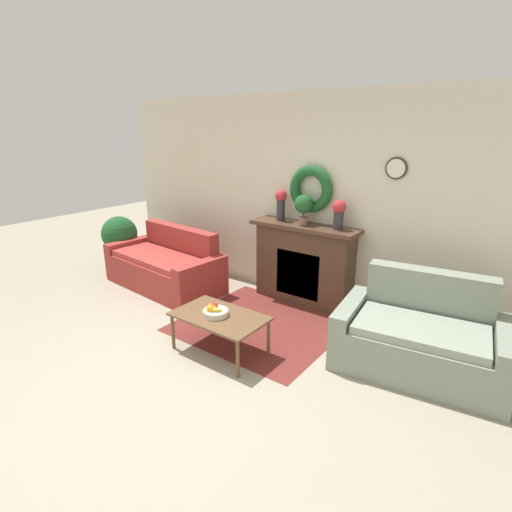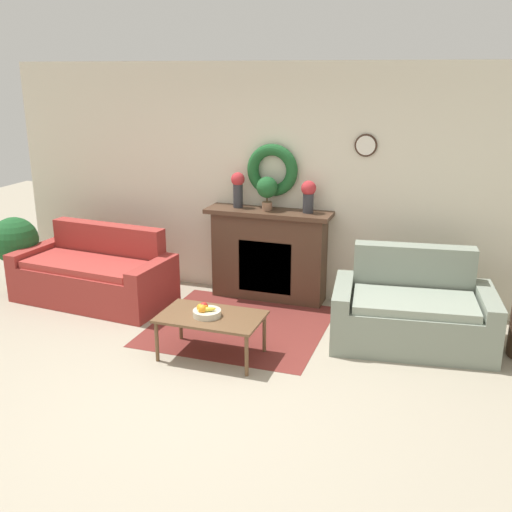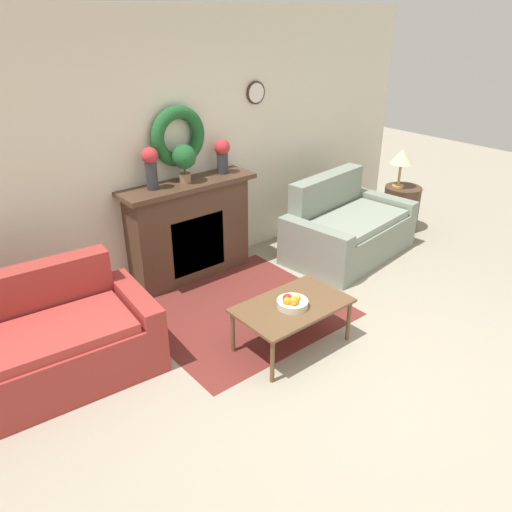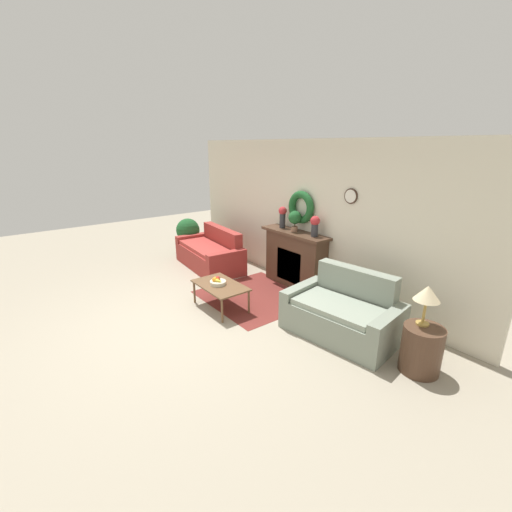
{
  "view_description": "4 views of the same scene",
  "coord_description": "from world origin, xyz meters",
  "px_view_note": "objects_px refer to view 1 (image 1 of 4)",
  "views": [
    {
      "loc": [
        2.46,
        -1.97,
        2.26
      ],
      "look_at": [
        -0.06,
        1.43,
        0.89
      ],
      "focal_mm": 28.0,
      "sensor_mm": 36.0,
      "label": 1
    },
    {
      "loc": [
        2.0,
        -3.94,
        2.61
      ],
      "look_at": [
        0.23,
        1.27,
        0.89
      ],
      "focal_mm": 42.0,
      "sensor_mm": 36.0,
      "label": 2
    },
    {
      "loc": [
        -2.56,
        -1.76,
        2.62
      ],
      "look_at": [
        -0.0,
        1.35,
        0.64
      ],
      "focal_mm": 35.0,
      "sensor_mm": 36.0,
      "label": 3
    },
    {
      "loc": [
        4.4,
        -1.91,
        2.59
      ],
      "look_at": [
        0.12,
        1.4,
        0.83
      ],
      "focal_mm": 24.0,
      "sensor_mm": 36.0,
      "label": 4
    }
  ],
  "objects_px": {
    "vase_on_mantel_right": "(339,212)",
    "potted_plant_floor_by_couch": "(120,236)",
    "coffee_table": "(220,319)",
    "loveseat_right": "(420,338)",
    "couch_left": "(166,266)",
    "vase_on_mantel_left": "(281,203)",
    "fireplace": "(304,263)",
    "fruit_bowl": "(215,311)",
    "potted_plant_on_mantel": "(304,205)"
  },
  "relations": [
    {
      "from": "potted_plant_floor_by_couch",
      "to": "coffee_table",
      "type": "bearing_deg",
      "value": -17.71
    },
    {
      "from": "couch_left",
      "to": "coffee_table",
      "type": "bearing_deg",
      "value": -21.25
    },
    {
      "from": "couch_left",
      "to": "fireplace",
      "type": "bearing_deg",
      "value": 25.87
    },
    {
      "from": "vase_on_mantel_right",
      "to": "potted_plant_on_mantel",
      "type": "relative_size",
      "value": 0.95
    },
    {
      "from": "vase_on_mantel_left",
      "to": "vase_on_mantel_right",
      "type": "distance_m",
      "value": 0.84
    },
    {
      "from": "coffee_table",
      "to": "potted_plant_floor_by_couch",
      "type": "height_order",
      "value": "potted_plant_floor_by_couch"
    },
    {
      "from": "fireplace",
      "to": "couch_left",
      "type": "bearing_deg",
      "value": -158.91
    },
    {
      "from": "couch_left",
      "to": "vase_on_mantel_left",
      "type": "xyz_separation_m",
      "value": [
        1.52,
        0.74,
        1.01
      ]
    },
    {
      "from": "loveseat_right",
      "to": "vase_on_mantel_right",
      "type": "relative_size",
      "value": 4.54
    },
    {
      "from": "loveseat_right",
      "to": "vase_on_mantel_left",
      "type": "bearing_deg",
      "value": 153.87
    },
    {
      "from": "couch_left",
      "to": "fruit_bowl",
      "type": "bearing_deg",
      "value": -22.45
    },
    {
      "from": "vase_on_mantel_left",
      "to": "potted_plant_floor_by_couch",
      "type": "height_order",
      "value": "vase_on_mantel_left"
    },
    {
      "from": "loveseat_right",
      "to": "coffee_table",
      "type": "bearing_deg",
      "value": -159.37
    },
    {
      "from": "loveseat_right",
      "to": "vase_on_mantel_left",
      "type": "xyz_separation_m",
      "value": [
        -2.09,
        0.71,
        1.0
      ]
    },
    {
      "from": "vase_on_mantel_right",
      "to": "potted_plant_floor_by_couch",
      "type": "relative_size",
      "value": 0.4
    },
    {
      "from": "vase_on_mantel_left",
      "to": "vase_on_mantel_right",
      "type": "bearing_deg",
      "value": 0.0
    },
    {
      "from": "fireplace",
      "to": "vase_on_mantel_right",
      "type": "height_order",
      "value": "vase_on_mantel_right"
    },
    {
      "from": "fireplace",
      "to": "coffee_table",
      "type": "distance_m",
      "value": 1.65
    },
    {
      "from": "coffee_table",
      "to": "fireplace",
      "type": "bearing_deg",
      "value": 88.44
    },
    {
      "from": "couch_left",
      "to": "loveseat_right",
      "type": "relative_size",
      "value": 1.15
    },
    {
      "from": "vase_on_mantel_right",
      "to": "couch_left",
      "type": "bearing_deg",
      "value": -162.59
    },
    {
      "from": "couch_left",
      "to": "fruit_bowl",
      "type": "distance_m",
      "value": 2.05
    },
    {
      "from": "vase_on_mantel_right",
      "to": "potted_plant_on_mantel",
      "type": "height_order",
      "value": "potted_plant_on_mantel"
    },
    {
      "from": "coffee_table",
      "to": "vase_on_mantel_left",
      "type": "distance_m",
      "value": 1.92
    },
    {
      "from": "loveseat_right",
      "to": "coffee_table",
      "type": "height_order",
      "value": "loveseat_right"
    },
    {
      "from": "vase_on_mantel_right",
      "to": "vase_on_mantel_left",
      "type": "bearing_deg",
      "value": -180.0
    },
    {
      "from": "couch_left",
      "to": "fruit_bowl",
      "type": "xyz_separation_m",
      "value": [
        1.82,
        -0.94,
        0.16
      ]
    },
    {
      "from": "potted_plant_on_mantel",
      "to": "vase_on_mantel_right",
      "type": "bearing_deg",
      "value": 2.4
    },
    {
      "from": "vase_on_mantel_left",
      "to": "vase_on_mantel_right",
      "type": "xyz_separation_m",
      "value": [
        0.84,
        0.0,
        -0.03
      ]
    },
    {
      "from": "coffee_table",
      "to": "vase_on_mantel_right",
      "type": "xyz_separation_m",
      "value": [
        0.5,
        1.65,
        0.9
      ]
    },
    {
      "from": "vase_on_mantel_left",
      "to": "potted_plant_on_mantel",
      "type": "height_order",
      "value": "vase_on_mantel_left"
    },
    {
      "from": "coffee_table",
      "to": "loveseat_right",
      "type": "bearing_deg",
      "value": 28.08
    },
    {
      "from": "vase_on_mantel_right",
      "to": "fireplace",
      "type": "bearing_deg",
      "value": -179.31
    },
    {
      "from": "coffee_table",
      "to": "potted_plant_on_mantel",
      "type": "relative_size",
      "value": 2.51
    },
    {
      "from": "fireplace",
      "to": "potted_plant_floor_by_couch",
      "type": "relative_size",
      "value": 1.62
    },
    {
      "from": "coffee_table",
      "to": "vase_on_mantel_left",
      "type": "relative_size",
      "value": 2.35
    },
    {
      "from": "fruit_bowl",
      "to": "potted_plant_on_mantel",
      "type": "bearing_deg",
      "value": 87.9
    },
    {
      "from": "fireplace",
      "to": "vase_on_mantel_left",
      "type": "height_order",
      "value": "vase_on_mantel_left"
    },
    {
      "from": "vase_on_mantel_right",
      "to": "potted_plant_floor_by_couch",
      "type": "distance_m",
      "value": 3.63
    },
    {
      "from": "fireplace",
      "to": "fruit_bowl",
      "type": "relative_size",
      "value": 5.55
    },
    {
      "from": "coffee_table",
      "to": "vase_on_mantel_left",
      "type": "xyz_separation_m",
      "value": [
        -0.34,
        1.65,
        0.93
      ]
    },
    {
      "from": "potted_plant_on_mantel",
      "to": "couch_left",
      "type": "bearing_deg",
      "value": -159.07
    },
    {
      "from": "fireplace",
      "to": "vase_on_mantel_left",
      "type": "relative_size",
      "value": 3.55
    },
    {
      "from": "loveseat_right",
      "to": "fruit_bowl",
      "type": "bearing_deg",
      "value": -159.16
    },
    {
      "from": "coffee_table",
      "to": "vase_on_mantel_right",
      "type": "relative_size",
      "value": 2.66
    },
    {
      "from": "vase_on_mantel_right",
      "to": "potted_plant_on_mantel",
      "type": "distance_m",
      "value": 0.48
    },
    {
      "from": "fruit_bowl",
      "to": "vase_on_mantel_right",
      "type": "height_order",
      "value": "vase_on_mantel_right"
    },
    {
      "from": "loveseat_right",
      "to": "coffee_table",
      "type": "relative_size",
      "value": 1.71
    },
    {
      "from": "couch_left",
      "to": "loveseat_right",
      "type": "height_order",
      "value": "loveseat_right"
    },
    {
      "from": "loveseat_right",
      "to": "coffee_table",
      "type": "xyz_separation_m",
      "value": [
        -1.76,
        -0.94,
        0.06
      ]
    }
  ]
}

